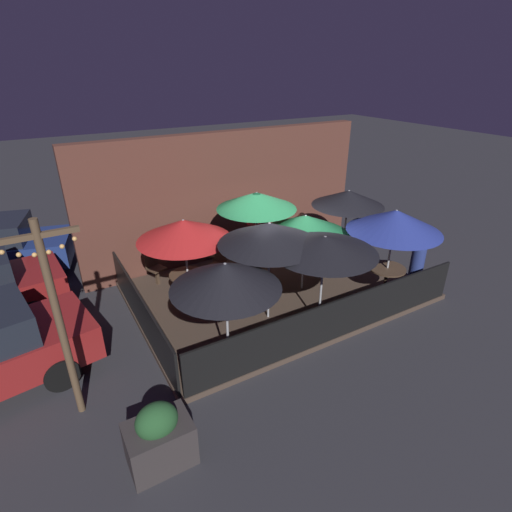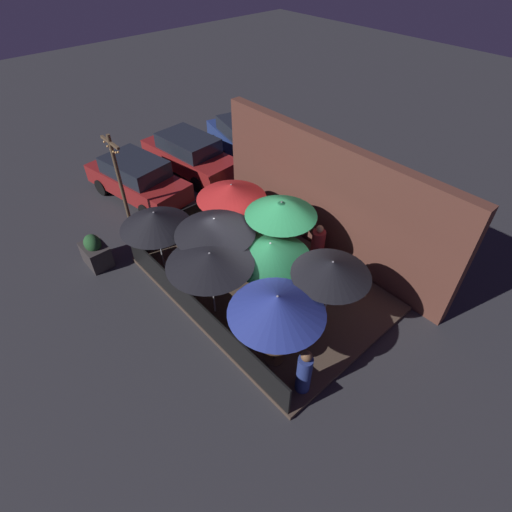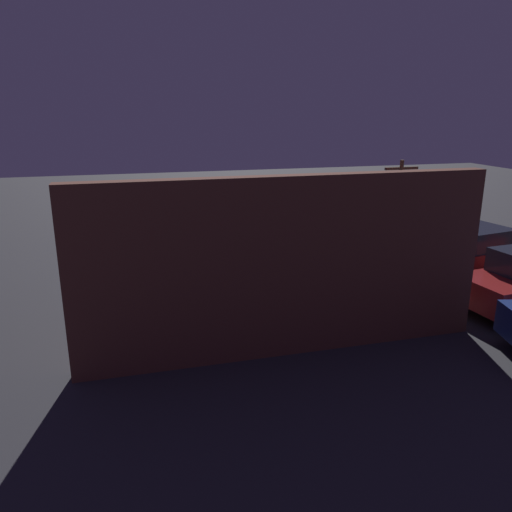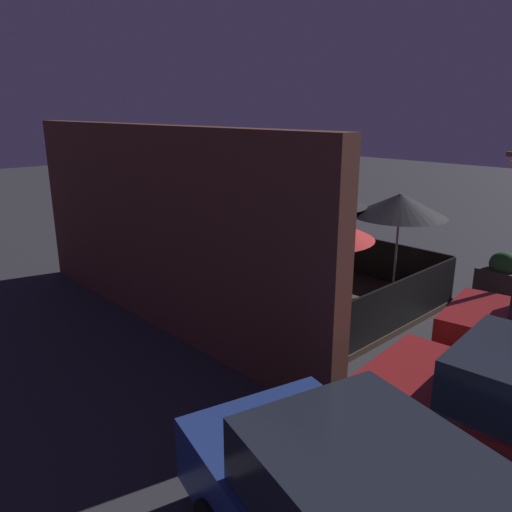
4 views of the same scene
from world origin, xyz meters
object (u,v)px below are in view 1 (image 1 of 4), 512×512
patio_umbrella_2 (348,198)px  patron_1 (254,239)px  patio_umbrella_6 (225,276)px  patron_0 (301,236)px  patio_chair_0 (155,267)px  patio_chair_1 (218,264)px  patio_chair_2 (215,252)px  patio_umbrella_4 (325,244)px  patio_umbrella_1 (184,230)px  dining_table_0 (387,273)px  dining_table_1 (188,279)px  patron_2 (417,264)px  patio_umbrella_7 (305,225)px  patio_umbrella_5 (269,234)px  patio_umbrella_3 (257,201)px  light_post (57,314)px  planter_box (159,438)px  patio_chair_3 (316,258)px  patio_umbrella_0 (395,221)px

patio_umbrella_2 → patron_1: (-1.87, 1.83, -1.48)m
patio_umbrella_6 → patron_0: patio_umbrella_6 is taller
patio_chair_0 → patio_chair_1: patio_chair_1 is taller
patio_chair_2 → patio_umbrella_4: bearing=60.0°
patio_umbrella_1 → dining_table_0: 5.07m
dining_table_1 → patron_2: bearing=-23.4°
patio_umbrella_7 → patron_0: (1.23, 1.79, -1.20)m
patio_umbrella_7 → dining_table_1: patio_umbrella_7 is taller
patio_umbrella_6 → dining_table_0: bearing=4.0°
patio_umbrella_6 → patron_1: bearing=54.3°
patio_umbrella_2 → patio_umbrella_5: size_ratio=0.98×
patio_umbrella_2 → patio_chair_2: (-3.18, 1.76, -1.56)m
patio_umbrella_3 → patron_1: bearing=63.8°
light_post → patio_umbrella_5: bearing=8.7°
patron_2 → light_post: size_ratio=0.39×
patio_umbrella_3 → planter_box: bearing=-134.6°
patio_umbrella_1 → light_post: (-2.90, -2.26, -0.00)m
dining_table_0 → patio_chair_0: bearing=144.2°
patio_umbrella_3 → patron_2: 4.46m
patio_umbrella_5 → patio_chair_2: bearing=90.6°
patron_0 → patron_2: size_ratio=0.95×
patio_umbrella_1 → planter_box: 4.66m
planter_box → patron_2: bearing=12.2°
patio_chair_1 → patio_chair_3: (2.48, -1.02, -0.01)m
patio_umbrella_3 → planter_box: patio_umbrella_3 is taller
patio_chair_1 → light_post: size_ratio=0.27×
patio_chair_3 → dining_table_0: bearing=-0.0°
patio_umbrella_5 → planter_box: size_ratio=2.09×
patio_umbrella_7 → patron_2: bearing=-27.7°
patio_umbrella_1 → patio_chair_3: (3.51, -0.53, -1.36)m
patio_umbrella_2 → dining_table_0: 2.25m
dining_table_0 → patron_0: size_ratio=0.68×
patio_chair_3 → patio_chair_2: bearing=-154.1°
patio_umbrella_7 → patio_chair_3: (0.76, 0.41, -1.27)m
patio_umbrella_4 → dining_table_0: (2.22, 0.17, -1.35)m
patio_umbrella_2 → patio_umbrella_4: patio_umbrella_2 is taller
patio_chair_2 → patio_chair_3: size_ratio=1.01×
patron_0 → light_post: size_ratio=0.37×
patio_chair_3 → patron_2: (1.87, -1.79, 0.13)m
patio_umbrella_0 → patron_2: patio_umbrella_0 is taller
patio_umbrella_1 → patio_chair_3: 3.81m
patio_umbrella_5 → light_post: size_ratio=0.66×
patio_chair_1 → patron_1: patron_1 is taller
patio_umbrella_1 → patio_umbrella_7: bearing=-18.9°
patio_umbrella_0 → patio_chair_2: patio_umbrella_0 is taller
planter_box → light_post: light_post is taller
patio_umbrella_3 → patio_umbrella_7: 1.39m
patron_0 → patio_umbrella_2: bearing=149.5°
dining_table_0 → patron_1: (-1.79, 3.54, -0.01)m
patio_umbrella_7 → dining_table_1: size_ratio=2.46×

